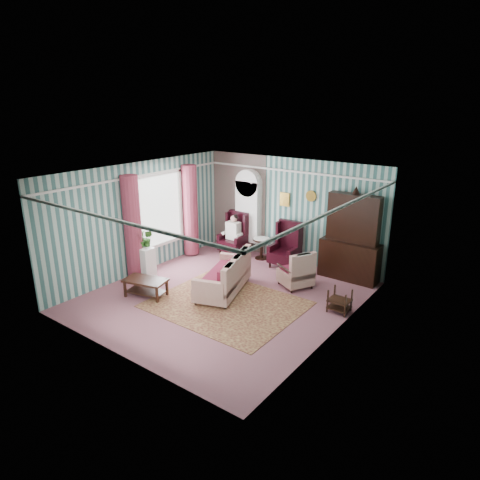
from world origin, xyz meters
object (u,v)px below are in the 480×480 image
Objects in this scene: wingback_left at (233,234)px; seated_woman at (233,235)px; sofa at (223,272)px; nest_table at (340,300)px; round_side_table at (261,249)px; dresser_hutch at (351,235)px; wingback_right at (285,245)px; floral_armchair at (296,267)px; bookcase at (248,216)px; coffee_table at (146,288)px; plant_stand at (144,262)px.

wingback_left is 1.06× the size of seated_woman.
nest_table is at bearing -93.98° from sofa.
dresser_hutch is at bearing 2.64° from round_side_table.
wingback_left is (-3.50, -0.27, -0.55)m from dresser_hutch.
wingback_right reaches higher than floral_armchair.
seated_woman is at bearing -122.66° from bookcase.
wingback_left is 0.04m from seated_woman.
coffee_table is (0.12, -3.51, -0.38)m from seated_woman.
plant_stand is 2.27m from sofa.
dresser_hutch is 3.93× the size of round_side_table.
wingback_left is at bearing -122.66° from bookcase.
dresser_hutch is 2.95× the size of plant_stand.
seated_woman reaches higher than floral_armchair.
sofa is (-2.09, -2.52, -0.67)m from dresser_hutch.
nest_table is at bearing -72.61° from dresser_hutch.
floral_armchair is at bearing -32.24° from round_side_table.
plant_stand is at bearing -106.22° from wingback_left.
nest_table is (0.57, -1.82, -0.91)m from dresser_hutch.
plant_stand is at bearing -120.38° from round_side_table.
round_side_table is at bearing 85.55° from floral_armchair.
wingback_left reaches higher than sofa.
sofa is at bearing 164.23° from floral_armchair.
dresser_hutch is 1.64m from floral_armchair.
nest_table is 2.76m from sofa.
round_side_table is 2.07m from floral_armchair.
wingback_left reaches higher than round_side_table.
bookcase is 0.95× the size of dresser_hutch.
floral_armchair is at bearing 157.18° from nest_table.
round_side_table reaches higher than coffee_table.
sofa reaches higher than round_side_table.
wingback_left is 1.00× the size of wingback_right.
bookcase reaches higher than sofa.
wingback_right reaches higher than round_side_table.
bookcase is 2.81m from floral_armchair.
round_side_table is at bearing 77.95° from coffee_table.
dresser_hutch is 1.89× the size of wingback_right.
sofa reaches higher than floral_armchair.
wingback_left is at bearing 159.15° from nest_table.
wingback_right is at bearing 0.00° from seated_woman.
wingback_left reaches higher than nest_table.
bookcase is 0.68m from wingback_left.
floral_armchair is (-0.86, -1.22, -0.68)m from dresser_hutch.
sofa is 1.83m from coffee_table.
dresser_hutch is at bearing -7.27° from floral_armchair.
dresser_hutch is 2.75m from round_side_table.
bookcase is at bearing 165.43° from wingback_right.
seated_woman is 2.19× the size of nest_table.
wingback_left is at bearing -175.59° from dresser_hutch.
nest_table is 4.41m from coffee_table.
nest_table is (3.17, -1.70, -0.03)m from round_side_table.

